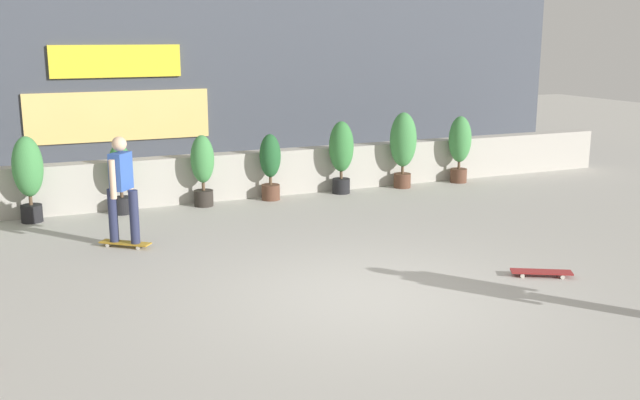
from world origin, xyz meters
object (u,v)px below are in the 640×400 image
skater_mid_plaza (122,187)px  potted_plant_3 (203,166)px  potted_plant_4 (270,164)px  potted_plant_7 (460,144)px  potted_plant_2 (120,175)px  potted_plant_6 (403,144)px  potted_plant_1 (28,173)px  skateboard_aside (541,272)px  potted_plant_5 (341,152)px

skater_mid_plaza → potted_plant_3: bearing=50.9°
potted_plant_4 → potted_plant_7: (4.37, 0.00, 0.12)m
potted_plant_2 → potted_plant_3: size_ratio=0.95×
potted_plant_6 → potted_plant_1: bearing=-180.0°
potted_plant_4 → skateboard_aside: size_ratio=1.63×
potted_plant_6 → potted_plant_7: potted_plant_6 is taller
potted_plant_1 → potted_plant_3: (3.03, 0.00, -0.11)m
potted_plant_3 → skateboard_aside: 6.64m
potted_plant_1 → potted_plant_2: 1.54m
potted_plant_2 → potted_plant_7: potted_plant_7 is taller
potted_plant_5 → potted_plant_1: bearing=180.0°
potted_plant_1 → skater_mid_plaza: (1.24, -2.21, 0.08)m
potted_plant_5 → potted_plant_3: bearing=180.0°
potted_plant_3 → potted_plant_7: potted_plant_7 is taller
potted_plant_6 → skateboard_aside: 6.02m
potted_plant_6 → skater_mid_plaza: size_ratio=0.94×
potted_plant_2 → potted_plant_7: (7.21, 0.00, 0.13)m
potted_plant_1 → potted_plant_3: potted_plant_1 is taller
potted_plant_4 → potted_plant_6: (2.95, 0.00, 0.22)m
potted_plant_4 → potted_plant_2: bearing=180.0°
potted_plant_1 → skater_mid_plaza: 2.53m
potted_plant_2 → skateboard_aside: potted_plant_2 is taller
potted_plant_1 → potted_plant_2: potted_plant_1 is taller
potted_plant_6 → potted_plant_2: bearing=-180.0°
potted_plant_7 → skater_mid_plaza: (-7.50, -2.21, 0.10)m
potted_plant_2 → potted_plant_3: potted_plant_3 is taller
skater_mid_plaza → potted_plant_6: bearing=19.9°
skater_mid_plaza → potted_plant_2: bearing=82.4°
potted_plant_1 → skater_mid_plaza: skater_mid_plaza is taller
potted_plant_5 → skater_mid_plaza: bearing=-154.6°
potted_plant_7 → skateboard_aside: size_ratio=1.82×
skater_mid_plaza → skateboard_aside: (4.89, -3.63, -0.88)m
potted_plant_1 → skateboard_aside: size_ratio=1.87×
potted_plant_1 → potted_plant_5: (5.90, 0.00, -0.01)m
potted_plant_4 → potted_plant_6: potted_plant_6 is taller
skater_mid_plaza → potted_plant_7: bearing=16.4°
potted_plant_1 → potted_plant_7: potted_plant_1 is taller
potted_plant_5 → potted_plant_6: potted_plant_6 is taller
potted_plant_2 → potted_plant_6: size_ratio=0.81×
potted_plant_4 → potted_plant_5: 1.53m
potted_plant_5 → skateboard_aside: potted_plant_5 is taller
potted_plant_1 → potted_plant_2: size_ratio=1.16×
potted_plant_1 → potted_plant_6: (7.33, 0.00, 0.07)m
potted_plant_4 → skateboard_aside: bearing=-73.3°
potted_plant_5 → skateboard_aside: bearing=-87.7°
potted_plant_1 → potted_plant_2: (1.53, 0.00, -0.16)m
potted_plant_1 → potted_plant_3: 3.04m
potted_plant_2 → skateboard_aside: size_ratio=1.61×
skater_mid_plaza → potted_plant_5: bearing=25.4°
potted_plant_2 → potted_plant_5: size_ratio=0.87×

